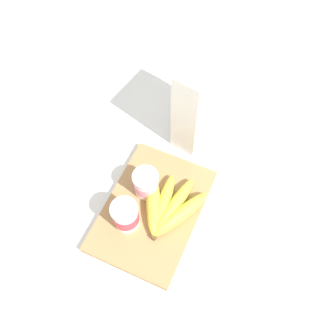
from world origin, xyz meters
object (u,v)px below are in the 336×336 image
(cutting_board, at_px, (152,210))
(cereal_box, at_px, (201,100))
(yogurt_cup_front, at_px, (126,216))
(banana_bunch, at_px, (168,207))
(yogurt_cup_back, at_px, (146,184))

(cutting_board, distance_m, cereal_box, 0.33)
(cutting_board, xyz_separation_m, cereal_box, (0.30, -0.01, 0.13))
(yogurt_cup_front, xyz_separation_m, banana_bunch, (0.07, -0.08, -0.03))
(yogurt_cup_front, bearing_deg, yogurt_cup_back, -3.67)
(yogurt_cup_back, xyz_separation_m, banana_bunch, (-0.03, -0.08, -0.02))
(cereal_box, relative_size, banana_bunch, 1.44)
(cereal_box, bearing_deg, banana_bunch, -163.74)
(yogurt_cup_front, distance_m, banana_bunch, 0.11)
(banana_bunch, bearing_deg, cereal_box, 5.62)
(cutting_board, height_order, cereal_box, cereal_box)
(cereal_box, height_order, yogurt_cup_back, cereal_box)
(cereal_box, xyz_separation_m, yogurt_cup_back, (-0.26, 0.05, -0.08))
(cereal_box, xyz_separation_m, banana_bunch, (-0.29, -0.03, -0.10))
(yogurt_cup_back, distance_m, banana_bunch, 0.09)
(yogurt_cup_front, bearing_deg, cereal_box, -8.75)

